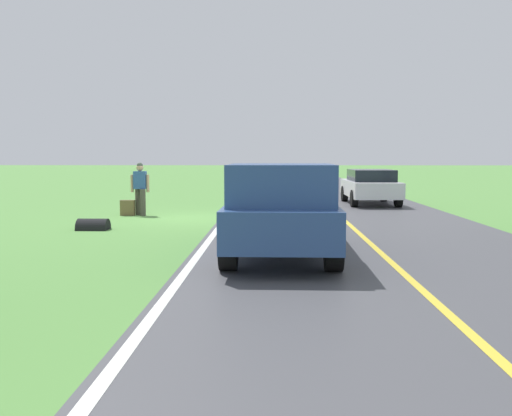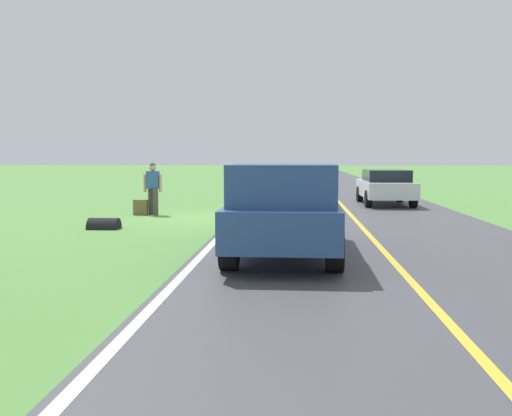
{
  "view_description": "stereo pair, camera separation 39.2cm",
  "coord_description": "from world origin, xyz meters",
  "px_view_note": "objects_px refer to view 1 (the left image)",
  "views": [
    {
      "loc": [
        -2.71,
        18.07,
        1.97
      ],
      "look_at": [
        -2.44,
        8.55,
        1.11
      ],
      "focal_mm": 40.62,
      "sensor_mm": 36.0,
      "label": 1
    },
    {
      "loc": [
        -3.11,
        18.05,
        1.97
      ],
      "look_at": [
        -2.44,
        8.55,
        1.11
      ],
      "focal_mm": 40.62,
      "sensor_mm": 36.0,
      "label": 2
    }
  ],
  "objects_px": {
    "hitchhiker_walking": "(140,186)",
    "suitcase_carried": "(128,208)",
    "sedan_near_oncoming": "(370,186)",
    "pickup_truck_passing": "(281,207)"
  },
  "relations": [
    {
      "from": "pickup_truck_passing",
      "to": "sedan_near_oncoming",
      "type": "relative_size",
      "value": 1.23
    },
    {
      "from": "sedan_near_oncoming",
      "to": "suitcase_carried",
      "type": "bearing_deg",
      "value": 28.41
    },
    {
      "from": "suitcase_carried",
      "to": "pickup_truck_passing",
      "type": "distance_m",
      "value": 9.13
    },
    {
      "from": "hitchhiker_walking",
      "to": "suitcase_carried",
      "type": "distance_m",
      "value": 0.84
    },
    {
      "from": "sedan_near_oncoming",
      "to": "pickup_truck_passing",
      "type": "bearing_deg",
      "value": 72.91
    },
    {
      "from": "suitcase_carried",
      "to": "sedan_near_oncoming",
      "type": "bearing_deg",
      "value": 118.66
    },
    {
      "from": "sedan_near_oncoming",
      "to": "hitchhiker_walking",
      "type": "bearing_deg",
      "value": 29.2
    },
    {
      "from": "hitchhiker_walking",
      "to": "suitcase_carried",
      "type": "relative_size",
      "value": 3.43
    },
    {
      "from": "suitcase_carried",
      "to": "sedan_near_oncoming",
      "type": "relative_size",
      "value": 0.12
    },
    {
      "from": "hitchhiker_walking",
      "to": "pickup_truck_passing",
      "type": "distance_m",
      "value": 8.94
    }
  ]
}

